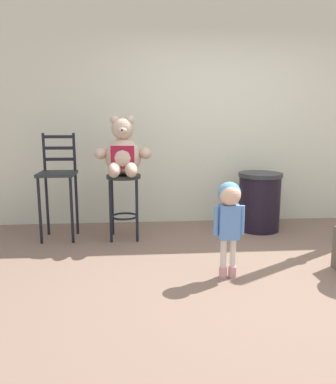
{
  "coord_description": "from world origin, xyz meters",
  "views": [
    {
      "loc": [
        -1.05,
        -2.97,
        1.35
      ],
      "look_at": [
        -0.75,
        0.8,
        0.64
      ],
      "focal_mm": 35.2,
      "sensor_mm": 36.0,
      "label": 1
    }
  ],
  "objects_px": {
    "teddy_bear": "(123,154)",
    "trash_bin": "(259,201)",
    "child_walking": "(229,209)",
    "bar_chair_empty": "(58,179)",
    "bar_stool_with_teddy": "(124,193)"
  },
  "relations": [
    {
      "from": "bar_stool_with_teddy",
      "to": "child_walking",
      "type": "height_order",
      "value": "child_walking"
    },
    {
      "from": "bar_stool_with_teddy",
      "to": "teddy_bear",
      "type": "bearing_deg",
      "value": -90.0
    },
    {
      "from": "bar_stool_with_teddy",
      "to": "trash_bin",
      "type": "height_order",
      "value": "bar_stool_with_teddy"
    },
    {
      "from": "bar_chair_empty",
      "to": "trash_bin",
      "type": "bearing_deg",
      "value": 3.2
    },
    {
      "from": "trash_bin",
      "to": "bar_chair_empty",
      "type": "height_order",
      "value": "bar_chair_empty"
    },
    {
      "from": "bar_stool_with_teddy",
      "to": "teddy_bear",
      "type": "distance_m",
      "value": 0.46
    },
    {
      "from": "bar_stool_with_teddy",
      "to": "bar_chair_empty",
      "type": "relative_size",
      "value": 0.62
    },
    {
      "from": "teddy_bear",
      "to": "trash_bin",
      "type": "height_order",
      "value": "teddy_bear"
    },
    {
      "from": "teddy_bear",
      "to": "trash_bin",
      "type": "bearing_deg",
      "value": 8.23
    },
    {
      "from": "trash_bin",
      "to": "bar_chair_empty",
      "type": "xyz_separation_m",
      "value": [
        -2.42,
        -0.13,
        0.33
      ]
    },
    {
      "from": "child_walking",
      "to": "bar_chair_empty",
      "type": "xyz_separation_m",
      "value": [
        -1.68,
        1.27,
        0.08
      ]
    },
    {
      "from": "child_walking",
      "to": "trash_bin",
      "type": "distance_m",
      "value": 1.61
    },
    {
      "from": "child_walking",
      "to": "trash_bin",
      "type": "bearing_deg",
      "value": -76.65
    },
    {
      "from": "child_walking",
      "to": "bar_chair_empty",
      "type": "height_order",
      "value": "bar_chair_empty"
    },
    {
      "from": "trash_bin",
      "to": "child_walking",
      "type": "bearing_deg",
      "value": -117.51
    }
  ]
}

